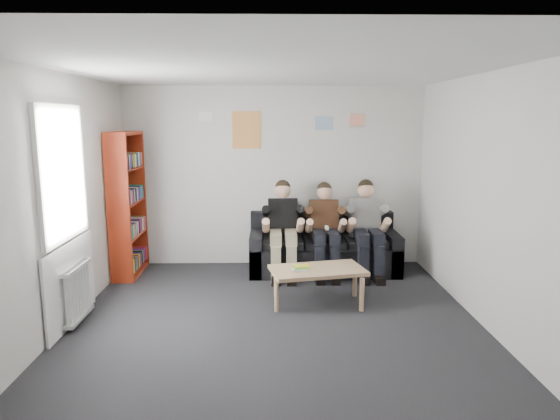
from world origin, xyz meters
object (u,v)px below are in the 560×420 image
Objects in this scene: sofa at (323,251)px; bookshelf at (128,204)px; coffee_table at (318,273)px; person_middle at (325,230)px; person_right at (367,229)px; person_left at (283,229)px.

bookshelf is (-2.80, -0.10, 0.72)m from sofa.
person_middle is (0.21, 1.16, 0.27)m from coffee_table.
person_middle is 0.97× the size of person_right.
person_middle is at bearing 173.57° from person_right.
person_left reaches higher than coffee_table.
coffee_table is at bearing -98.90° from sofa.
coffee_table is at bearing -100.97° from person_middle.
person_left is at bearing -3.08° from bookshelf.
sofa is 1.38m from coffee_table.
person_right is (0.81, 1.16, 0.28)m from coffee_table.
sofa is 1.58× the size of person_right.
bookshelf is 3.42m from person_right.
person_right is at bearing 55.01° from coffee_table.
sofa is at bearing 17.04° from person_left.
person_left reaches higher than person_middle.
person_left is 0.60m from person_middle.
sofa is 1.95× the size of coffee_table.
person_right is at bearing -1.48° from person_left.
person_right is (0.60, -0.20, 0.37)m from sofa.
coffee_table is 1.21m from person_middle.
person_right is at bearing -2.18° from bookshelf.
person_middle is at bearing -2.50° from bookshelf.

